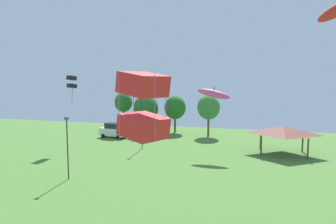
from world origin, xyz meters
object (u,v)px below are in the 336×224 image
(kite_flying_0, at_px, (143,105))
(kite_flying_3, at_px, (72,82))
(light_post_1, at_px, (67,144))
(treeline_tree_3, at_px, (209,107))
(treeline_tree_1, at_px, (146,109))
(light_post_0, at_px, (142,121))
(parked_car_leftmost, at_px, (114,130))
(treeline_tree_2, at_px, (175,108))
(kite_flying_5, at_px, (213,94))
(park_pavilion, at_px, (283,130))
(parked_car_second_from_left, at_px, (144,131))
(treeline_tree_0, at_px, (124,102))

(kite_flying_0, distance_m, kite_flying_3, 34.51)
(kite_flying_3, relative_size, light_post_1, 0.66)
(treeline_tree_3, bearing_deg, treeline_tree_1, 174.60)
(kite_flying_0, bearing_deg, light_post_0, 111.15)
(parked_car_leftmost, height_order, light_post_0, light_post_0)
(treeline_tree_2, bearing_deg, kite_flying_5, -57.59)
(light_post_0, distance_m, light_post_1, 14.23)
(park_pavilion, relative_size, treeline_tree_1, 1.02)
(kite_flying_0, relative_size, parked_car_leftmost, 0.46)
(kite_flying_5, relative_size, parked_car_leftmost, 0.95)
(treeline_tree_1, bearing_deg, park_pavilion, -25.83)
(treeline_tree_1, xyz_separation_m, treeline_tree_3, (11.75, -1.11, 0.62))
(treeline_tree_1, bearing_deg, treeline_tree_2, 7.34)
(kite_flying_5, xyz_separation_m, treeline_tree_2, (-8.68, 13.67, -3.21))
(parked_car_second_from_left, bearing_deg, treeline_tree_3, 32.58)
(light_post_0, distance_m, treeline_tree_2, 13.97)
(treeline_tree_0, bearing_deg, treeline_tree_1, -16.02)
(kite_flying_3, xyz_separation_m, treeline_tree_2, (10.80, 15.69, -4.70))
(treeline_tree_1, bearing_deg, treeline_tree_0, 163.98)
(parked_car_second_from_left, bearing_deg, light_post_1, -84.85)
(kite_flying_0, relative_size, treeline_tree_1, 0.33)
(light_post_0, height_order, treeline_tree_2, light_post_0)
(light_post_0, relative_size, treeline_tree_1, 1.03)
(kite_flying_5, distance_m, treeline_tree_2, 16.51)
(kite_flying_5, height_order, parked_car_leftmost, kite_flying_5)
(parked_car_second_from_left, xyz_separation_m, treeline_tree_2, (3.39, 6.92, 3.24))
(parked_car_leftmost, relative_size, treeline_tree_2, 0.73)
(light_post_0, bearing_deg, kite_flying_0, -68.85)
(parked_car_leftmost, relative_size, treeline_tree_0, 0.68)
(kite_flying_5, distance_m, light_post_0, 10.49)
(parked_car_second_from_left, relative_size, treeline_tree_3, 0.68)
(kite_flying_5, bearing_deg, treeline_tree_0, 143.02)
(treeline_tree_0, bearing_deg, kite_flying_0, -64.73)
(kite_flying_3, distance_m, treeline_tree_1, 16.69)
(kite_flying_3, bearing_deg, treeline_tree_0, 88.94)
(treeline_tree_1, height_order, treeline_tree_2, treeline_tree_1)
(treeline_tree_3, bearing_deg, park_pavilion, -41.92)
(treeline_tree_0, bearing_deg, parked_car_second_from_left, -47.26)
(kite_flying_5, height_order, treeline_tree_3, kite_flying_5)
(parked_car_leftmost, bearing_deg, kite_flying_0, -55.04)
(parked_car_second_from_left, xyz_separation_m, treeline_tree_0, (-7.11, 7.69, 3.89))
(light_post_1, bearing_deg, treeline_tree_0, 104.09)
(kite_flying_0, distance_m, kite_flying_5, 29.46)
(light_post_0, bearing_deg, kite_flying_3, -169.65)
(parked_car_leftmost, relative_size, light_post_0, 0.69)
(treeline_tree_1, distance_m, treeline_tree_3, 11.82)
(treeline_tree_3, bearing_deg, light_post_0, -121.57)
(kite_flying_3, distance_m, treeline_tree_3, 22.49)
(kite_flying_0, xyz_separation_m, kite_flying_3, (-21.00, 27.39, 0.54))
(kite_flying_5, bearing_deg, treeline_tree_3, 101.08)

